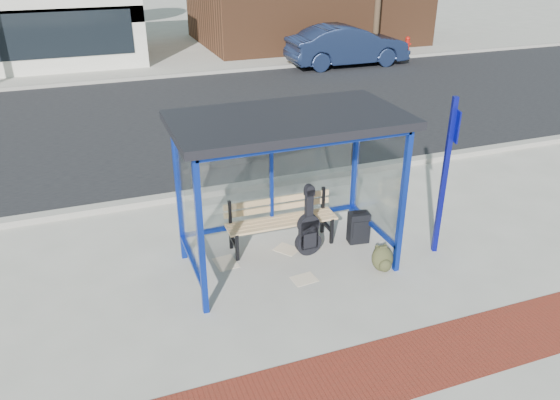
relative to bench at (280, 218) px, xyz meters
name	(u,v)px	position (x,y,z in m)	size (l,w,h in m)	color
ground	(288,263)	(-0.10, -0.61, -0.49)	(120.00, 120.00, 0.00)	#B2ADA0
brick_paver_strip	(367,375)	(-0.10, -3.21, -0.49)	(60.00, 1.00, 0.01)	maroon
curb_near	(236,188)	(-0.10, 2.29, -0.43)	(60.00, 0.25, 0.12)	gray
street_asphalt	(186,119)	(-0.10, 7.39, -0.49)	(60.00, 10.00, 0.00)	black
curb_far	(157,77)	(-0.10, 12.49, -0.43)	(60.00, 0.25, 0.12)	gray
far_sidewalk	(150,67)	(-0.10, 14.39, -0.49)	(60.00, 4.00, 0.01)	#B2ADA0
bus_shelter	(287,138)	(-0.10, -0.54, 1.58)	(3.30, 1.80, 2.42)	#0E289B
bench	(280,218)	(0.00, 0.00, 0.00)	(1.84, 0.48, 0.87)	black
guitar_bag	(308,231)	(0.31, -0.45, -0.07)	(0.43, 0.13, 1.16)	black
suitcase	(359,228)	(1.25, -0.40, -0.22)	(0.37, 0.27, 0.60)	black
backpack	(383,259)	(1.20, -1.30, -0.29)	(0.38, 0.35, 0.41)	#30321B
sign_post	(446,169)	(2.31, -1.08, 0.96)	(0.15, 0.32, 2.58)	#0B0F83
newspaper_a	(226,263)	(-1.02, -0.26, -0.49)	(0.42, 0.33, 0.01)	white
newspaper_b	(304,279)	(-0.03, -1.11, -0.49)	(0.36, 0.29, 0.01)	white
newspaper_c	(287,249)	(0.03, -0.21, -0.49)	(0.38, 0.30, 0.01)	white
parked_car	(347,45)	(7.24, 12.02, 0.29)	(1.65, 4.73, 1.56)	#172342
fire_hydrant	(407,44)	(10.82, 13.33, -0.10)	(0.32, 0.21, 0.72)	#A2120B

